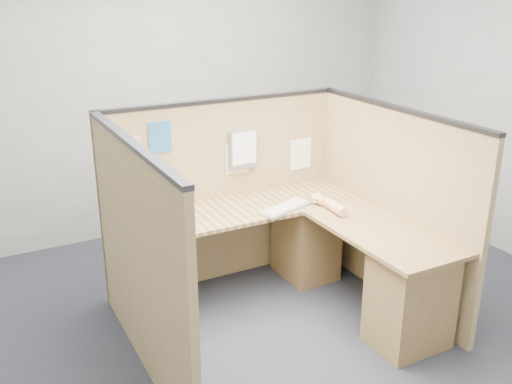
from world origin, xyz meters
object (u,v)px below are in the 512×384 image
l_desk (287,261)px  mouse (317,200)px  keyboard (285,208)px  laptop (157,209)px

l_desk → mouse: bearing=26.4°
keyboard → mouse: mouse is taller
l_desk → mouse: 0.56m
keyboard → mouse: (0.30, -0.00, 0.01)m
laptop → mouse: size_ratio=3.06×
l_desk → laptop: (-0.83, 0.52, 0.39)m
mouse → laptop: bearing=164.6°
l_desk → keyboard: keyboard is taller
laptop → mouse: bearing=-5.3°
l_desk → mouse: (0.38, 0.19, 0.36)m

